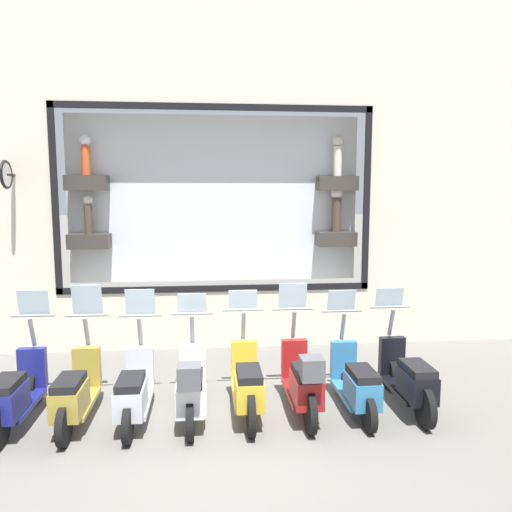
{
  "coord_description": "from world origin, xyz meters",
  "views": [
    {
      "loc": [
        -5.98,
        0.15,
        3.0
      ],
      "look_at": [
        1.81,
        -0.61,
        1.99
      ],
      "focal_mm": 35.0,
      "sensor_mm": 36.0,
      "label": 1
    }
  ],
  "objects_px": {
    "scooter_red_2": "(303,381)",
    "scooter_yellow_3": "(247,385)",
    "scooter_teal_1": "(356,383)",
    "scooter_silver_5": "(134,391)",
    "scooter_black_0": "(409,379)",
    "scooter_white_4": "(191,388)",
    "scooter_navy_7": "(16,394)",
    "scooter_olive_6": "(76,392)"
  },
  "relations": [
    {
      "from": "scooter_yellow_3",
      "to": "scooter_white_4",
      "type": "xyz_separation_m",
      "value": [
        -0.07,
        0.74,
        0.02
      ]
    },
    {
      "from": "scooter_black_0",
      "to": "scooter_silver_5",
      "type": "relative_size",
      "value": 1.01
    },
    {
      "from": "scooter_black_0",
      "to": "scooter_navy_7",
      "type": "bearing_deg",
      "value": 89.99
    },
    {
      "from": "scooter_teal_1",
      "to": "scooter_white_4",
      "type": "relative_size",
      "value": 1.0
    },
    {
      "from": "scooter_teal_1",
      "to": "scooter_yellow_3",
      "type": "xyz_separation_m",
      "value": [
        0.01,
        1.48,
        0.03
      ]
    },
    {
      "from": "scooter_black_0",
      "to": "scooter_navy_7",
      "type": "height_order",
      "value": "scooter_navy_7"
    },
    {
      "from": "scooter_white_4",
      "to": "scooter_silver_5",
      "type": "bearing_deg",
      "value": 85.09
    },
    {
      "from": "scooter_teal_1",
      "to": "scooter_yellow_3",
      "type": "distance_m",
      "value": 1.48
    },
    {
      "from": "scooter_black_0",
      "to": "scooter_red_2",
      "type": "relative_size",
      "value": 1.0
    },
    {
      "from": "scooter_black_0",
      "to": "scooter_white_4",
      "type": "bearing_deg",
      "value": 91.34
    },
    {
      "from": "scooter_red_2",
      "to": "scooter_navy_7",
      "type": "xyz_separation_m",
      "value": [
        0.06,
        3.71,
        -0.05
      ]
    },
    {
      "from": "scooter_yellow_3",
      "to": "scooter_navy_7",
      "type": "relative_size",
      "value": 1.0
    },
    {
      "from": "scooter_white_4",
      "to": "scooter_yellow_3",
      "type": "bearing_deg",
      "value": -84.54
    },
    {
      "from": "scooter_silver_5",
      "to": "scooter_yellow_3",
      "type": "bearing_deg",
      "value": -89.72
    },
    {
      "from": "scooter_teal_1",
      "to": "scooter_silver_5",
      "type": "relative_size",
      "value": 1.0
    },
    {
      "from": "scooter_olive_6",
      "to": "scooter_navy_7",
      "type": "distance_m",
      "value": 0.74
    },
    {
      "from": "scooter_black_0",
      "to": "scooter_olive_6",
      "type": "bearing_deg",
      "value": 90.0
    },
    {
      "from": "scooter_olive_6",
      "to": "scooter_black_0",
      "type": "bearing_deg",
      "value": -90.0
    },
    {
      "from": "scooter_teal_1",
      "to": "scooter_olive_6",
      "type": "height_order",
      "value": "scooter_olive_6"
    },
    {
      "from": "scooter_red_2",
      "to": "scooter_silver_5",
      "type": "height_order",
      "value": "scooter_red_2"
    },
    {
      "from": "scooter_yellow_3",
      "to": "scooter_red_2",
      "type": "bearing_deg",
      "value": -94.33
    },
    {
      "from": "scooter_yellow_3",
      "to": "scooter_silver_5",
      "type": "xyz_separation_m",
      "value": [
        -0.01,
        1.48,
        -0.03
      ]
    },
    {
      "from": "scooter_teal_1",
      "to": "scooter_black_0",
      "type": "bearing_deg",
      "value": -89.4
    },
    {
      "from": "scooter_teal_1",
      "to": "scooter_silver_5",
      "type": "xyz_separation_m",
      "value": [
        0.0,
        2.97,
        0.0
      ]
    },
    {
      "from": "scooter_black_0",
      "to": "scooter_teal_1",
      "type": "bearing_deg",
      "value": 90.6
    },
    {
      "from": "scooter_yellow_3",
      "to": "scooter_navy_7",
      "type": "height_order",
      "value": "scooter_navy_7"
    },
    {
      "from": "scooter_white_4",
      "to": "scooter_olive_6",
      "type": "distance_m",
      "value": 1.49
    },
    {
      "from": "scooter_silver_5",
      "to": "scooter_navy_7",
      "type": "bearing_deg",
      "value": 89.76
    },
    {
      "from": "scooter_red_2",
      "to": "scooter_white_4",
      "type": "height_order",
      "value": "scooter_red_2"
    },
    {
      "from": "scooter_red_2",
      "to": "scooter_olive_6",
      "type": "height_order",
      "value": "scooter_olive_6"
    },
    {
      "from": "scooter_yellow_3",
      "to": "scooter_navy_7",
      "type": "bearing_deg",
      "value": 90.02
    },
    {
      "from": "scooter_silver_5",
      "to": "scooter_olive_6",
      "type": "relative_size",
      "value": 1.0
    },
    {
      "from": "scooter_red_2",
      "to": "scooter_yellow_3",
      "type": "bearing_deg",
      "value": 85.67
    },
    {
      "from": "scooter_black_0",
      "to": "scooter_olive_6",
      "type": "height_order",
      "value": "scooter_olive_6"
    },
    {
      "from": "scooter_white_4",
      "to": "scooter_olive_6",
      "type": "relative_size",
      "value": 1.0
    },
    {
      "from": "scooter_teal_1",
      "to": "scooter_navy_7",
      "type": "xyz_separation_m",
      "value": [
        0.01,
        4.45,
        0.03
      ]
    },
    {
      "from": "scooter_red_2",
      "to": "scooter_silver_5",
      "type": "bearing_deg",
      "value": 88.74
    },
    {
      "from": "scooter_teal_1",
      "to": "scooter_red_2",
      "type": "relative_size",
      "value": 0.99
    },
    {
      "from": "scooter_black_0",
      "to": "scooter_navy_7",
      "type": "distance_m",
      "value": 5.19
    },
    {
      "from": "scooter_yellow_3",
      "to": "scooter_navy_7",
      "type": "distance_m",
      "value": 2.97
    },
    {
      "from": "scooter_yellow_3",
      "to": "scooter_olive_6",
      "type": "relative_size",
      "value": 1.01
    },
    {
      "from": "scooter_silver_5",
      "to": "scooter_red_2",
      "type": "bearing_deg",
      "value": -91.26
    }
  ]
}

